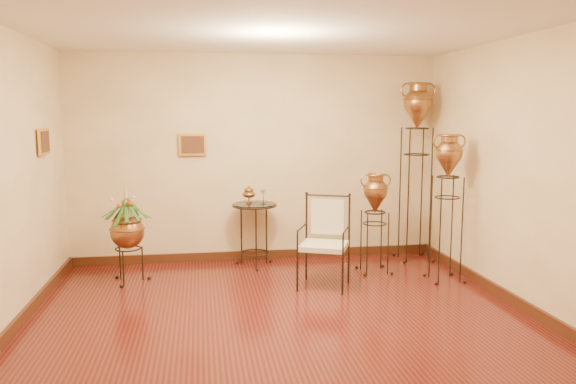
{
  "coord_description": "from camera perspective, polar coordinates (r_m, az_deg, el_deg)",
  "views": [
    {
      "loc": [
        -0.75,
        -5.1,
        2.0
      ],
      "look_at": [
        0.25,
        1.3,
        1.1
      ],
      "focal_mm": 35.0,
      "sensor_mm": 36.0,
      "label": 1
    }
  ],
  "objects": [
    {
      "name": "side_table",
      "position": [
        7.45,
        -3.42,
        -4.22
      ],
      "size": [
        0.58,
        0.58,
        1.05
      ],
      "rotation": [
        0.0,
        0.0,
        0.01
      ],
      "color": "black",
      "rests_on": "ground"
    },
    {
      "name": "amphora_mid",
      "position": [
        6.97,
        15.84,
        -1.43
      ],
      "size": [
        0.5,
        0.5,
        1.79
      ],
      "rotation": [
        0.0,
        0.0,
        -0.31
      ],
      "color": "black",
      "rests_on": "ground"
    },
    {
      "name": "armchair",
      "position": [
        6.52,
        3.66,
        -5.1
      ],
      "size": [
        0.77,
        0.75,
        1.06
      ],
      "rotation": [
        0.0,
        0.0,
        -0.4
      ],
      "color": "black",
      "rests_on": "ground"
    },
    {
      "name": "ground",
      "position": [
        5.53,
        -0.49,
        -13.29
      ],
      "size": [
        5.0,
        5.0,
        0.0
      ],
      "primitive_type": "plane",
      "color": "#581C14",
      "rests_on": "ground"
    },
    {
      "name": "room_shell",
      "position": [
        5.17,
        -0.59,
        4.95
      ],
      "size": [
        5.02,
        5.02,
        2.81
      ],
      "color": "beige",
      "rests_on": "ground"
    },
    {
      "name": "planter_urn",
      "position": [
        6.95,
        -16.02,
        -3.5
      ],
      "size": [
        0.68,
        0.68,
        1.19
      ],
      "rotation": [
        0.0,
        0.0,
        -0.08
      ],
      "color": "black",
      "rests_on": "ground"
    },
    {
      "name": "amphora_tall",
      "position": [
        7.85,
        12.86,
        2.23
      ],
      "size": [
        0.56,
        0.56,
        2.45
      ],
      "rotation": [
        0.0,
        0.0,
        -0.19
      ],
      "color": "black",
      "rests_on": "ground"
    },
    {
      "name": "amphora_short",
      "position": [
        7.2,
        8.81,
        -3.07
      ],
      "size": [
        0.49,
        0.49,
        1.29
      ],
      "rotation": [
        0.0,
        0.0,
        0.31
      ],
      "color": "black",
      "rests_on": "ground"
    }
  ]
}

